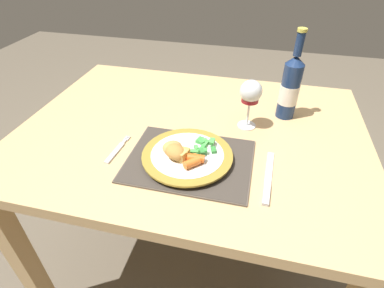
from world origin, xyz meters
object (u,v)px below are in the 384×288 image
at_px(bottle, 290,87).
at_px(dinner_plate, 187,156).
at_px(fork, 116,151).
at_px(table_knife, 268,181).
at_px(dining_table, 192,152).
at_px(wine_glass, 251,94).

bearing_deg(bottle, dinner_plate, -130.24).
height_order(dinner_plate, fork, dinner_plate).
bearing_deg(table_knife, dinner_plate, 171.27).
bearing_deg(dining_table, dinner_plate, -80.49).
bearing_deg(fork, table_knife, -3.37).
xyz_separation_m(dinner_plate, fork, (-0.22, -0.01, -0.01)).
bearing_deg(bottle, wine_glass, -141.59).
height_order(wine_glass, bottle, bottle).
bearing_deg(table_knife, wine_glass, 107.17).
height_order(fork, bottle, bottle).
xyz_separation_m(table_knife, wine_glass, (-0.08, 0.26, 0.12)).
relative_size(dining_table, dinner_plate, 4.39).
distance_m(table_knife, wine_glass, 0.29).
xyz_separation_m(dining_table, wine_glass, (0.18, 0.06, 0.22)).
bearing_deg(wine_glass, bottle, 38.41).
relative_size(wine_glass, bottle, 0.55).
distance_m(dining_table, fork, 0.28).
height_order(table_knife, bottle, bottle).
distance_m(fork, wine_glass, 0.45).
xyz_separation_m(table_knife, bottle, (0.04, 0.36, 0.11)).
relative_size(dinner_plate, fork, 1.88).
bearing_deg(table_knife, dining_table, 141.70).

